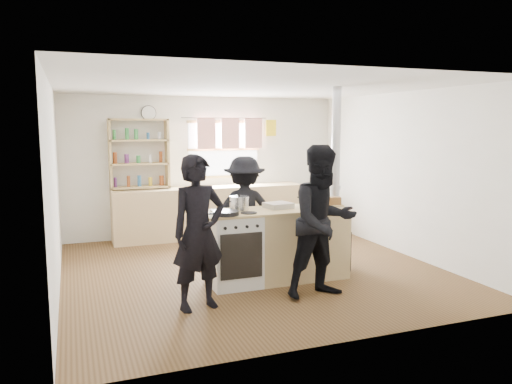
# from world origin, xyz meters

# --- Properties ---
(ground) EXTENTS (5.00, 5.00, 0.01)m
(ground) POSITION_xyz_m (0.00, 0.00, -0.01)
(ground) COLOR brown
(ground) RESTS_ON ground
(back_counter) EXTENTS (3.40, 0.55, 0.90)m
(back_counter) POSITION_xyz_m (0.00, 2.22, 0.45)
(back_counter) COLOR #D8B882
(back_counter) RESTS_ON ground
(shelving_unit) EXTENTS (1.00, 0.28, 1.20)m
(shelving_unit) POSITION_xyz_m (-1.20, 2.34, 1.51)
(shelving_unit) COLOR tan
(shelving_unit) RESTS_ON back_counter
(thermos) EXTENTS (0.10, 0.10, 0.28)m
(thermos) POSITION_xyz_m (0.72, 2.22, 1.04)
(thermos) COLOR silver
(thermos) RESTS_ON back_counter
(cooking_island) EXTENTS (1.97, 0.64, 0.93)m
(cooking_island) POSITION_xyz_m (0.14, -0.55, 0.47)
(cooking_island) COLOR white
(cooking_island) RESTS_ON ground
(skillet_greens) EXTENTS (0.34, 0.34, 0.05)m
(skillet_greens) POSITION_xyz_m (-0.60, -0.72, 0.96)
(skillet_greens) COLOR black
(skillet_greens) RESTS_ON cooking_island
(roast_tray) EXTENTS (0.37, 0.34, 0.07)m
(roast_tray) POSITION_xyz_m (0.19, -0.47, 0.97)
(roast_tray) COLOR silver
(roast_tray) RESTS_ON cooking_island
(stockpot_stove) EXTENTS (0.25, 0.25, 0.20)m
(stockpot_stove) POSITION_xyz_m (-0.34, -0.45, 1.02)
(stockpot_stove) COLOR silver
(stockpot_stove) RESTS_ON cooking_island
(stockpot_counter) EXTENTS (0.29, 0.29, 0.22)m
(stockpot_counter) POSITION_xyz_m (0.64, -0.48, 1.03)
(stockpot_counter) COLOR silver
(stockpot_counter) RESTS_ON cooking_island
(bread_board) EXTENTS (0.32, 0.26, 0.12)m
(bread_board) POSITION_xyz_m (0.92, -0.57, 0.98)
(bread_board) COLOR tan
(bread_board) RESTS_ON cooking_island
(flue_heater) EXTENTS (0.35, 0.35, 2.50)m
(flue_heater) POSITION_xyz_m (1.06, -0.39, 0.64)
(flue_heater) COLOR black
(flue_heater) RESTS_ON ground
(person_near_left) EXTENTS (0.69, 0.54, 1.69)m
(person_near_left) POSITION_xyz_m (-1.05, -1.18, 0.84)
(person_near_left) COLOR black
(person_near_left) RESTS_ON ground
(person_near_right) EXTENTS (0.91, 0.74, 1.77)m
(person_near_right) POSITION_xyz_m (0.40, -1.30, 0.89)
(person_near_right) COLOR black
(person_near_right) RESTS_ON ground
(person_far) EXTENTS (1.12, 0.81, 1.56)m
(person_far) POSITION_xyz_m (-0.02, 0.27, 0.78)
(person_far) COLOR black
(person_far) RESTS_ON ground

